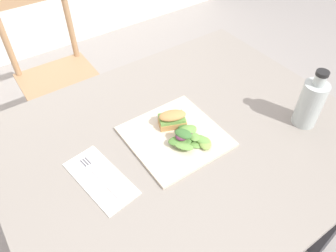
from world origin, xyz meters
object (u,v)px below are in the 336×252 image
Objects in this scene: fork_on_napkin at (97,174)px; bottle_cold_brew at (309,105)px; chair_wooden_far at (58,77)px; sandwich_half_front at (172,119)px; dining_table at (183,161)px; plate_lunch at (175,136)px.

bottle_cold_brew is (0.67, -0.20, 0.07)m from fork_on_napkin.
chair_wooden_far is 0.98m from sandwich_half_front.
bottle_cold_brew reaches higher than fork_on_napkin.
chair_wooden_far is (-0.13, 0.97, -0.17)m from dining_table.
bottle_cold_brew reaches higher than plate_lunch.
dining_table is 0.14m from plate_lunch.
bottle_cold_brew is (0.50, -1.15, 0.37)m from chair_wooden_far.
dining_table is 3.98× the size of plate_lunch.
plate_lunch reaches higher than dining_table.
sandwich_half_front is at bearing 65.80° from plate_lunch.
fork_on_napkin is (-0.29, -0.04, -0.03)m from sandwich_half_front.
chair_wooden_far is at bearing 79.52° from fork_on_napkin.
sandwich_half_front is 0.30m from fork_on_napkin.
sandwich_half_front is (0.02, 0.04, 0.03)m from plate_lunch.
sandwich_half_front is 0.49× the size of bottle_cold_brew.
dining_table is 5.56× the size of bottle_cold_brew.
dining_table is at bearing -4.22° from fork_on_napkin.
dining_table is 0.99m from chair_wooden_far.
chair_wooden_far reaches higher than plate_lunch.
plate_lunch is (-0.03, 0.01, 0.13)m from dining_table.
sandwich_half_front is at bearing 7.16° from fork_on_napkin.
plate_lunch is at bearing -114.20° from sandwich_half_front.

